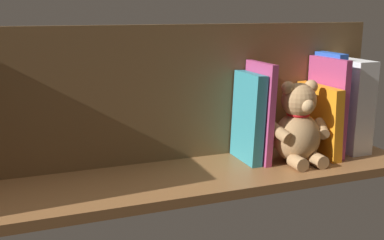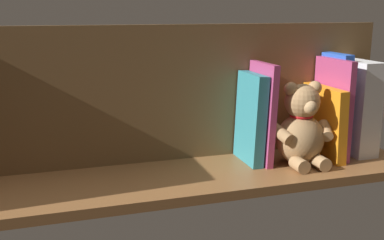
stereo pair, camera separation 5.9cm
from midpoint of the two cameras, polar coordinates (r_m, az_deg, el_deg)
name	(u,v)px [view 1 (the left image)]	position (r cm, az deg, el deg)	size (l,w,h in cm)	color
ground_plane	(192,177)	(106.98, -1.60, -7.10)	(108.69, 26.46, 2.20)	brown
shelf_back_panel	(176,94)	(112.31, -3.49, 3.29)	(108.69, 1.50, 33.28)	brown
dictionary_thick_white	(348,105)	(127.01, 17.61, 1.77)	(5.96, 13.93, 24.09)	white
book_0	(329,102)	(125.44, 15.43, 2.19)	(2.55, 10.49, 25.84)	blue
book_1	(327,106)	(122.16, 15.08, 1.67)	(1.65, 15.24, 24.85)	#B23F72
book_2	(319,120)	(120.96, 14.15, -0.04)	(2.52, 16.44, 18.06)	orange
teddy_bear	(298,127)	(113.60, 11.63, -0.85)	(16.42, 12.90, 20.23)	tan
book_3	(258,112)	(113.11, 6.80, 0.99)	(1.61, 13.21, 24.38)	#B23F72
book_4	(248,117)	(112.58, 5.50, 0.31)	(2.70, 12.42, 21.87)	teal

